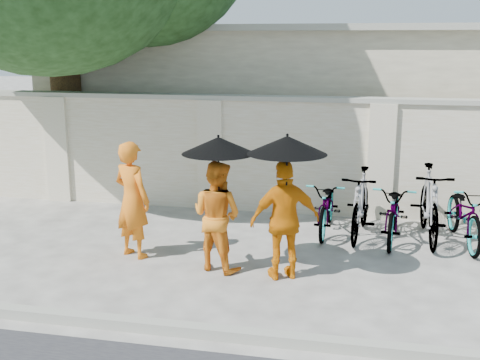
# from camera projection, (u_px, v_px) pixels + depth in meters

# --- Properties ---
(ground) EXTENTS (80.00, 80.00, 0.00)m
(ground) POSITION_uv_depth(u_px,v_px,m) (225.00, 275.00, 7.95)
(ground) COLOR #B8B4AA
(kerb) EXTENTS (40.00, 0.16, 0.12)m
(kerb) POSITION_uv_depth(u_px,v_px,m) (188.00, 330.00, 6.32)
(kerb) COLOR gray
(kerb) RESTS_ON ground
(compound_wall) EXTENTS (20.00, 0.30, 2.00)m
(compound_wall) POSITION_uv_depth(u_px,v_px,m) (322.00, 158.00, 10.57)
(compound_wall) COLOR silver
(compound_wall) RESTS_ON ground
(building_behind) EXTENTS (14.00, 6.00, 3.20)m
(building_behind) POSITION_uv_depth(u_px,v_px,m) (379.00, 104.00, 13.85)
(building_behind) COLOR beige
(building_behind) RESTS_ON ground
(monk_left) EXTENTS (0.72, 0.62, 1.67)m
(monk_left) POSITION_uv_depth(u_px,v_px,m) (132.00, 200.00, 8.47)
(monk_left) COLOR orange
(monk_left) RESTS_ON ground
(monk_center) EXTENTS (0.88, 0.79, 1.49)m
(monk_center) POSITION_uv_depth(u_px,v_px,m) (217.00, 216.00, 8.02)
(monk_center) COLOR orange
(monk_center) RESTS_ON ground
(parasol_center) EXTENTS (0.96, 0.96, 0.98)m
(parasol_center) POSITION_uv_depth(u_px,v_px,m) (218.00, 145.00, 7.71)
(parasol_center) COLOR black
(parasol_center) RESTS_ON ground
(monk_right) EXTENTS (0.99, 0.72, 1.56)m
(monk_right) POSITION_uv_depth(u_px,v_px,m) (285.00, 220.00, 7.69)
(monk_right) COLOR orange
(monk_right) RESTS_ON ground
(parasol_right) EXTENTS (1.00, 1.00, 1.00)m
(parasol_right) POSITION_uv_depth(u_px,v_px,m) (287.00, 145.00, 7.39)
(parasol_right) COLOR black
(parasol_right) RESTS_ON ground
(bike_0) EXTENTS (0.64, 1.69, 0.88)m
(bike_0) POSITION_uv_depth(u_px,v_px,m) (328.00, 206.00, 9.62)
(bike_0) COLOR gray
(bike_0) RESTS_ON ground
(bike_1) EXTENTS (0.70, 1.83, 1.07)m
(bike_1) POSITION_uv_depth(u_px,v_px,m) (361.00, 204.00, 9.37)
(bike_1) COLOR gray
(bike_1) RESTS_ON ground
(bike_2) EXTENTS (0.78, 1.82, 0.93)m
(bike_2) POSITION_uv_depth(u_px,v_px,m) (395.00, 211.00, 9.22)
(bike_2) COLOR gray
(bike_2) RESTS_ON ground
(bike_3) EXTENTS (0.60, 1.93, 1.15)m
(bike_3) POSITION_uv_depth(u_px,v_px,m) (429.00, 204.00, 9.22)
(bike_3) COLOR gray
(bike_3) RESTS_ON ground
(bike_4) EXTENTS (0.84, 1.87, 0.95)m
(bike_4) POSITION_uv_depth(u_px,v_px,m) (465.00, 214.00, 9.06)
(bike_4) COLOR gray
(bike_4) RESTS_ON ground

